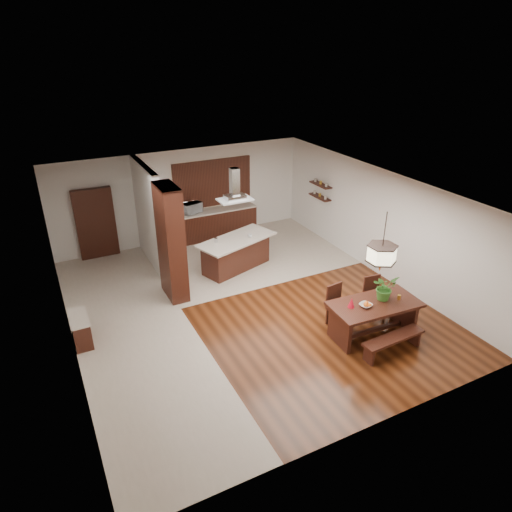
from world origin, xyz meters
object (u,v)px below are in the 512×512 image
dining_chair_right (375,298)px  range_hood (235,184)px  foliage_plant (385,288)px  microwave (191,208)px  pendant_lantern (383,242)px  hallway_console (81,330)px  dining_chair_left (339,307)px  island_cup (250,236)px  dining_bench (393,345)px  fruit_bowl (366,305)px  kitchen_island (236,253)px  dining_table (374,312)px

dining_chair_right → range_hood: range_hood is taller
foliage_plant → range_hood: size_ratio=0.63×
microwave → pendant_lantern: bearing=-93.5°
hallway_console → dining_chair_left: size_ratio=0.89×
island_cup → microwave: 2.64m
microwave → dining_chair_right: bearing=-87.7°
dining_bench → fruit_bowl: size_ratio=5.76×
dining_chair_right → island_cup: size_ratio=8.34×
kitchen_island → fruit_bowl: bearing=-94.7°
foliage_plant → microwave: size_ratio=0.95×
kitchen_island → microwave: 2.51m
range_hood → foliage_plant: bearing=-69.2°
dining_chair_right → kitchen_island: dining_chair_right is taller
kitchen_island → hallway_console: bearing=-178.2°
range_hood → kitchen_island: bearing=-90.0°
hallway_console → fruit_bowl: bearing=-25.7°
hallway_console → dining_chair_right: 6.61m
dining_chair_left → pendant_lantern: bearing=-61.8°
foliage_plant → island_cup: (-1.21, 4.09, -0.13)m
range_hood → pendant_lantern: bearing=-72.7°
pendant_lantern → range_hood: bearing=107.3°
hallway_console → foliage_plant: 6.59m
hallway_console → dining_table: 6.33m
fruit_bowl → hallway_console: bearing=154.3°
dining_bench → fruit_bowl: (-0.23, 0.69, 0.64)m
fruit_bowl → dining_table: bearing=3.7°
dining_chair_left → microwave: size_ratio=1.65×
dining_bench → fruit_bowl: fruit_bowl is taller
fruit_bowl → kitchen_island: bearing=103.9°
dining_table → pendant_lantern: size_ratio=1.54×
hallway_console → dining_table: (5.75, -2.62, 0.29)m
kitchen_island → foliage_plant: bearing=-87.8°
dining_table → dining_bench: bearing=-93.6°
kitchen_island → range_hood: size_ratio=2.71×
foliage_plant → island_cup: size_ratio=4.81×
dining_chair_right → fruit_bowl: bearing=-138.0°
kitchen_island → microwave: size_ratio=4.06×
foliage_plant → range_hood: bearing=110.8°
dining_chair_left → pendant_lantern: size_ratio=0.76×
range_hood → dining_chair_right: bearing=-63.3°
dining_chair_right → foliage_plant: foliage_plant is taller
hallway_console → dining_table: size_ratio=0.44×
pendant_lantern → island_cup: pendant_lantern is taller
dining_table → fruit_bowl: 0.37m
dining_table → dining_bench: 0.81m
dining_chair_left → dining_chair_right: bearing=-11.1°
pendant_lantern → microwave: bearing=104.8°
pendant_lantern → microwave: (-1.76, 6.66, -1.13)m
hallway_console → fruit_bowl: fruit_bowl is taller
dining_table → dining_chair_left: bearing=125.7°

